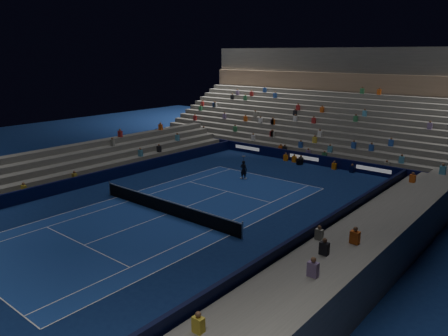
% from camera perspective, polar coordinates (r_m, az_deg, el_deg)
% --- Properties ---
extents(ground, '(90.00, 90.00, 0.00)m').
position_cam_1_polar(ground, '(29.64, -7.49, -6.04)').
color(ground, '#0D1E4F').
rests_on(ground, ground).
extents(court_surface, '(10.97, 23.77, 0.01)m').
position_cam_1_polar(court_surface, '(29.63, -7.49, -6.03)').
color(court_surface, navy).
rests_on(court_surface, ground).
extents(sponsor_barrier_far, '(44.00, 0.25, 1.00)m').
position_cam_1_polar(sponsor_barrier_far, '(43.58, 10.58, 1.34)').
color(sponsor_barrier_far, black).
rests_on(sponsor_barrier_far, ground).
extents(sponsor_barrier_east, '(0.25, 37.00, 1.00)m').
position_cam_1_polar(sponsor_barrier_east, '(23.75, 8.89, -10.26)').
color(sponsor_barrier_east, black).
rests_on(sponsor_barrier_east, ground).
extents(sponsor_barrier_west, '(0.25, 37.00, 1.00)m').
position_cam_1_polar(sponsor_barrier_west, '(36.88, -17.84, -1.61)').
color(sponsor_barrier_west, black).
rests_on(sponsor_barrier_west, ground).
extents(grandstand_main, '(44.00, 15.20, 11.20)m').
position_cam_1_polar(grandstand_main, '(51.34, 15.95, 6.32)').
color(grandstand_main, '#63625E').
rests_on(grandstand_main, ground).
extents(grandstand_east, '(5.00, 37.00, 2.50)m').
position_cam_1_polar(grandstand_east, '(22.20, 16.75, -11.43)').
color(grandstand_east, '#64635F').
rests_on(grandstand_east, ground).
extents(grandstand_west, '(5.00, 37.00, 2.50)m').
position_cam_1_polar(grandstand_west, '(39.67, -20.60, -0.09)').
color(grandstand_west, slate).
rests_on(grandstand_west, ground).
extents(tennis_net, '(12.90, 0.10, 1.10)m').
position_cam_1_polar(tennis_net, '(29.46, -7.52, -5.12)').
color(tennis_net, '#B2B2B7').
rests_on(tennis_net, ground).
extents(tennis_player, '(0.67, 0.51, 1.65)m').
position_cam_1_polar(tennis_player, '(37.21, 2.60, -0.23)').
color(tennis_player, black).
rests_on(tennis_player, ground).
extents(broadcast_camera, '(0.48, 0.91, 0.59)m').
position_cam_1_polar(broadcast_camera, '(42.77, 9.94, 0.85)').
color(broadcast_camera, black).
rests_on(broadcast_camera, ground).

